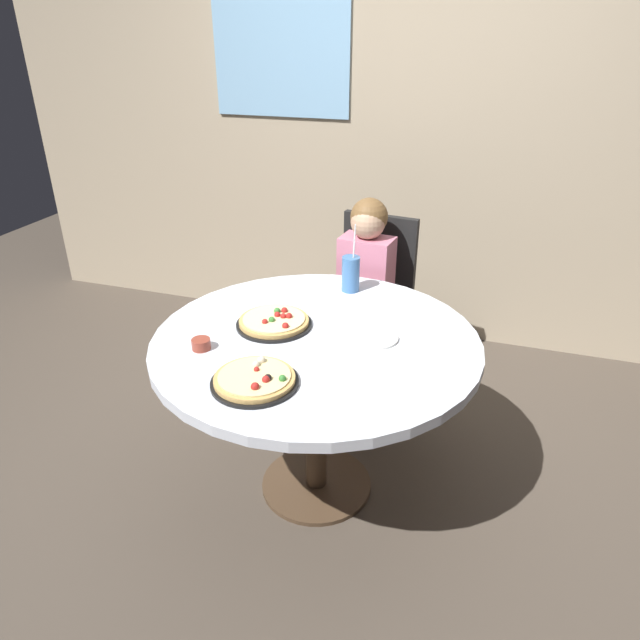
% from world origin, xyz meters
% --- Properties ---
extents(ground_plane, '(8.00, 8.00, 0.00)m').
position_xyz_m(ground_plane, '(0.00, 0.00, 0.00)').
color(ground_plane, '#4C4238').
extents(wall_with_window, '(5.20, 0.14, 2.90)m').
position_xyz_m(wall_with_window, '(-0.01, 1.65, 1.45)').
color(wall_with_window, tan).
rests_on(wall_with_window, ground_plane).
extents(dining_table, '(1.26, 1.26, 0.75)m').
position_xyz_m(dining_table, '(0.00, 0.00, 0.66)').
color(dining_table, silver).
rests_on(dining_table, ground_plane).
extents(chair_wooden, '(0.45, 0.45, 0.95)m').
position_xyz_m(chair_wooden, '(0.01, 0.91, 0.53)').
color(chair_wooden, black).
rests_on(chair_wooden, ground_plane).
extents(diner_child, '(0.30, 0.42, 1.08)m').
position_xyz_m(diner_child, '(-0.01, 0.73, 0.48)').
color(diner_child, '#3F4766').
rests_on(diner_child, ground_plane).
extents(pizza_veggie, '(0.30, 0.30, 0.05)m').
position_xyz_m(pizza_veggie, '(-0.09, -0.37, 0.77)').
color(pizza_veggie, black).
rests_on(pizza_veggie, dining_table).
extents(pizza_cheese, '(0.30, 0.30, 0.05)m').
position_xyz_m(pizza_cheese, '(-0.19, 0.04, 0.77)').
color(pizza_cheese, black).
rests_on(pizza_cheese, dining_table).
extents(soda_cup, '(0.08, 0.08, 0.31)m').
position_xyz_m(soda_cup, '(0.01, 0.47, 0.83)').
color(soda_cup, '#3F72B2').
rests_on(soda_cup, dining_table).
extents(sauce_bowl, '(0.07, 0.07, 0.04)m').
position_xyz_m(sauce_bowl, '(-0.37, -0.22, 0.77)').
color(sauce_bowl, brown).
rests_on(sauce_bowl, dining_table).
extents(plate_small, '(0.18, 0.18, 0.01)m').
position_xyz_m(plate_small, '(0.22, 0.06, 0.76)').
color(plate_small, white).
rests_on(plate_small, dining_table).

